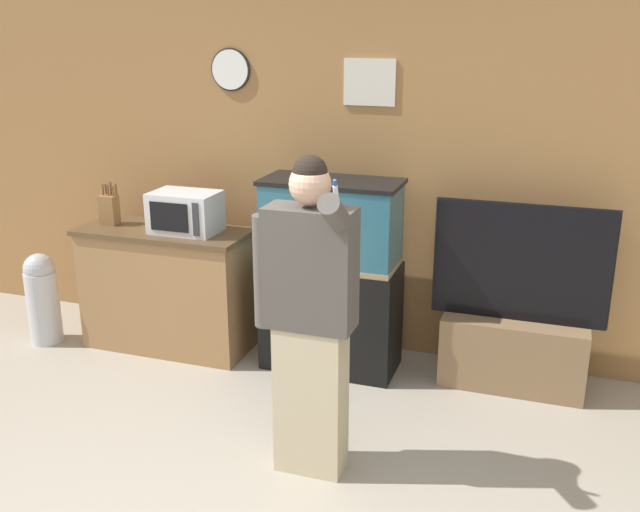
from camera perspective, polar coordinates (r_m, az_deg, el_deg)
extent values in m
cube|color=olive|center=(5.26, 2.12, 6.29)|extent=(10.00, 0.06, 2.60)
cube|color=beige|center=(5.09, 3.99, 13.69)|extent=(0.37, 0.02, 0.32)
cylinder|color=white|center=(5.45, -7.18, 14.57)|extent=(0.29, 0.03, 0.29)
cylinder|color=black|center=(5.45, -7.17, 14.58)|extent=(0.31, 0.01, 0.31)
cube|color=olive|center=(5.52, -12.08, -2.74)|extent=(1.25, 0.51, 0.90)
cube|color=#513A24|center=(5.38, -12.40, 1.92)|extent=(1.29, 0.55, 0.03)
cube|color=silver|center=(5.24, -10.71, 3.48)|extent=(0.48, 0.33, 0.29)
cube|color=black|center=(5.12, -11.99, 3.06)|extent=(0.30, 0.01, 0.21)
cube|color=#2D2D33|center=(5.02, -9.91, 2.89)|extent=(0.05, 0.01, 0.24)
cube|color=brown|center=(5.59, -16.50, 3.55)|extent=(0.13, 0.09, 0.22)
cylinder|color=brown|center=(5.58, -16.99, 5.09)|extent=(0.02, 0.02, 0.08)
cylinder|color=brown|center=(5.56, -16.61, 5.08)|extent=(0.02, 0.02, 0.08)
cylinder|color=brown|center=(5.53, -16.23, 5.01)|extent=(0.02, 0.02, 0.07)
cylinder|color=brown|center=(5.61, -16.77, 5.16)|extent=(0.02, 0.02, 0.08)
cylinder|color=brown|center=(5.59, -16.40, 5.23)|extent=(0.02, 0.02, 0.10)
cylinder|color=brown|center=(5.56, -16.01, 5.16)|extent=(0.02, 0.02, 0.09)
cube|color=black|center=(5.11, 0.89, -4.79)|extent=(0.95, 0.45, 0.78)
cube|color=#937F5B|center=(4.96, 0.91, -0.43)|extent=(0.92, 0.44, 0.04)
cube|color=#285B70|center=(4.88, 0.92, 2.68)|extent=(0.91, 0.44, 0.58)
cube|color=black|center=(4.82, 0.94, 5.94)|extent=(0.95, 0.45, 0.03)
cube|color=brown|center=(5.06, 15.16, -7.42)|extent=(0.95, 0.40, 0.49)
cube|color=black|center=(4.84, 15.76, -0.63)|extent=(1.12, 0.05, 0.77)
cube|color=black|center=(4.86, 15.78, -0.53)|extent=(1.15, 0.01, 0.80)
cube|color=#BCAD89|center=(3.95, -0.72, -11.33)|extent=(0.37, 0.21, 0.86)
cube|color=#4C4742|center=(3.64, -0.77, -0.99)|extent=(0.46, 0.22, 0.64)
sphere|color=tan|center=(3.53, -0.80, 5.76)|extent=(0.21, 0.21, 0.21)
sphere|color=black|center=(3.51, -0.80, 6.70)|extent=(0.18, 0.18, 0.18)
cylinder|color=#4C4742|center=(3.75, -4.44, -1.23)|extent=(0.12, 0.12, 0.61)
cylinder|color=#4C4742|center=(3.37, 1.39, 3.15)|extent=(0.11, 0.34, 0.28)
cylinder|color=white|center=(3.32, 1.30, 4.80)|extent=(0.02, 0.06, 0.11)
cylinder|color=#2856B2|center=(3.29, 1.20, 5.75)|extent=(0.02, 0.03, 0.05)
cylinder|color=#B7B7BC|center=(5.93, -21.23, -3.83)|extent=(0.24, 0.24, 0.57)
sphere|color=#ADADB2|center=(5.82, -21.57, -0.93)|extent=(0.23, 0.23, 0.23)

